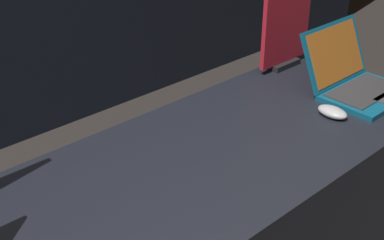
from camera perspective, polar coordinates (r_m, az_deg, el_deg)
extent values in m
cube|color=#0F5170|center=(2.16, 18.25, 2.57)|extent=(0.34, 0.24, 0.02)
cube|color=#2D2D30|center=(2.16, 17.89, 3.02)|extent=(0.30, 0.17, 0.00)
cube|color=#0F5170|center=(2.18, 14.96, 6.87)|extent=(0.34, 0.11, 0.23)
cube|color=#A5591E|center=(2.18, 15.11, 6.89)|extent=(0.31, 0.09, 0.20)
ellipsoid|color=#B2B2B7|center=(1.97, 14.75, 0.83)|extent=(0.07, 0.11, 0.04)
cube|color=black|center=(2.36, 9.66, 5.94)|extent=(0.16, 0.07, 0.02)
cube|color=red|center=(2.28, 10.14, 11.36)|extent=(0.29, 0.02, 0.44)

